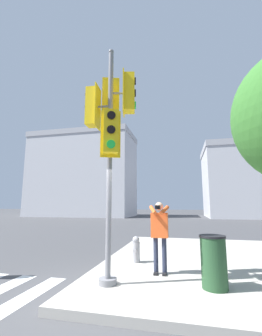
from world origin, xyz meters
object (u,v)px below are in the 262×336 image
at_px(traffic_signal_pole, 110,121).
at_px(person_photographer, 160,230).
at_px(fire_hydrant, 136,249).
at_px(trash_bin, 214,262).

xyz_separation_m(traffic_signal_pole, person_photographer, (0.97, 0.93, -2.47)).
bearing_deg(fire_hydrant, traffic_signal_pole, -95.95).
relative_size(traffic_signal_pole, trash_bin, 5.31).
height_order(traffic_signal_pole, trash_bin, traffic_signal_pole).
distance_m(person_photographer, trash_bin, 1.41).
relative_size(fire_hydrant, trash_bin, 0.71).
bearing_deg(traffic_signal_pole, fire_hydrant, 84.05).
bearing_deg(trash_bin, person_photographer, 147.58).
relative_size(person_photographer, fire_hydrant, 2.35).
bearing_deg(fire_hydrant, person_photographer, -50.18).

